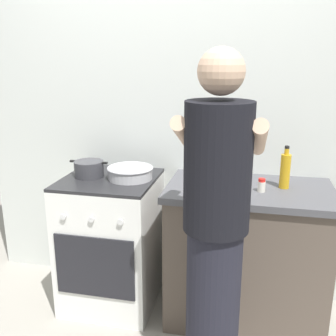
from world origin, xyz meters
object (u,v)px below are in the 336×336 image
Objects in this scene: pot at (89,169)px; person at (215,236)px; utensil_crock at (219,162)px; mixing_bowl at (130,172)px; stove_range at (112,241)px; spice_bottle at (262,185)px; oil_bottle at (285,170)px.

person reaches higher than pot.
mixing_bowl is at bearing -164.24° from utensil_crock.
utensil_crock is (0.56, 0.16, 0.06)m from mixing_bowl.
person is (0.76, -0.62, 0.41)m from stove_range.
oil_bottle is (0.13, 0.10, 0.07)m from spice_bottle.
oil_bottle is (1.10, 0.04, 0.56)m from stove_range.
utensil_crock reaches higher than spice_bottle.
stove_range is 2.74× the size of utensil_crock.
utensil_crock reaches higher than oil_bottle.
oil_bottle is (0.96, 0.02, 0.07)m from mixing_bowl.
pot is at bearing -168.73° from utensil_crock.
stove_range is at bearing -172.82° from mixing_bowl.
pot is 1.11m from spice_bottle.
person is at bearing -110.42° from spice_bottle.
spice_bottle is at bearing -143.10° from oil_bottle.
stove_range is at bearing -177.93° from oil_bottle.
mixing_bowl is at bearing 1.97° from pot.
person is at bearing -85.78° from utensil_crock.
person is at bearing -117.34° from oil_bottle.
pot is at bearing -178.53° from oil_bottle.
stove_range is 1.08m from spice_bottle.
oil_bottle is at bearing -18.54° from utensil_crock.
oil_bottle is (1.24, 0.03, 0.06)m from pot.
person reaches higher than utensil_crock.
person reaches higher than stove_range.
utensil_crock is 0.81m from person.
mixing_bowl is 0.89m from person.
mixing_bowl is (0.28, 0.01, -0.01)m from pot.
mixing_bowl is at bearing 7.18° from stove_range.
mixing_bowl is (0.14, 0.02, 0.49)m from stove_range.
person reaches higher than spice_bottle.
utensil_crock is at bearing 138.86° from spice_bottle.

